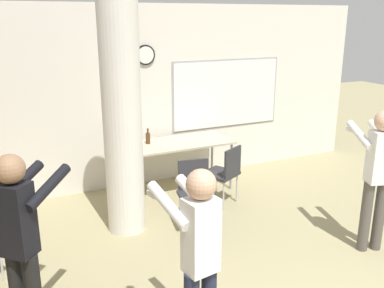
# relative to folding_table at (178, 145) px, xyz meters

# --- Properties ---
(wall_back) EXTENTS (8.00, 0.15, 2.80)m
(wall_back) POSITION_rel_folding_table_xyz_m (-0.31, 0.58, 0.67)
(wall_back) COLOR silver
(wall_back) RESTS_ON ground_plane
(support_pillar) EXTENTS (0.47, 0.47, 2.80)m
(support_pillar) POSITION_rel_folding_table_xyz_m (-1.10, -0.89, 0.67)
(support_pillar) COLOR silver
(support_pillar) RESTS_ON ground_plane
(folding_table) EXTENTS (1.63, 0.75, 0.78)m
(folding_table) POSITION_rel_folding_table_xyz_m (0.00, 0.00, 0.00)
(folding_table) COLOR beige
(folding_table) RESTS_ON ground_plane
(bottle_on_table) EXTENTS (0.07, 0.07, 0.23)m
(bottle_on_table) POSITION_rel_folding_table_xyz_m (-0.44, 0.11, 0.14)
(bottle_on_table) COLOR #4C3319
(bottle_on_table) RESTS_ON folding_table
(chair_table_right) EXTENTS (0.60, 0.60, 0.87)m
(chair_table_right) POSITION_rel_folding_table_xyz_m (0.38, -0.77, -0.22)
(chair_table_right) COLOR #2D2D33
(chair_table_right) RESTS_ON ground_plane
(chair_table_front) EXTENTS (0.51, 0.51, 0.87)m
(chair_table_front) POSITION_rel_folding_table_xyz_m (-0.29, -1.22, -0.22)
(chair_table_front) COLOR #2D2D33
(chair_table_front) RESTS_ON ground_plane
(person_playing_front) EXTENTS (0.42, 0.62, 1.60)m
(person_playing_front) POSITION_rel_folding_table_xyz_m (-1.23, -3.23, 0.22)
(person_playing_front) COLOR #1E2338
(person_playing_front) RESTS_ON ground_plane
(person_watching_back) EXTENTS (0.63, 0.63, 1.65)m
(person_watching_back) POSITION_rel_folding_table_xyz_m (-2.39, -2.47, 0.24)
(person_watching_back) COLOR black
(person_watching_back) RESTS_ON ground_plane
(person_playing_side) EXTENTS (0.50, 0.69, 1.65)m
(person_playing_side) POSITION_rel_folding_table_xyz_m (1.31, -2.56, 0.25)
(person_playing_side) COLOR #514C47
(person_playing_side) RESTS_ON ground_plane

